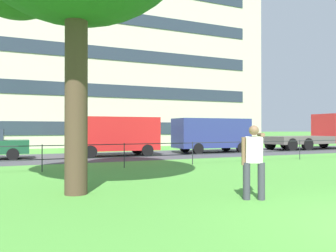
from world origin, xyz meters
The scene contains 7 objects.
street_strip centered at (0.00, 16.07, 0.00)m, with size 80.00×6.84×0.01m, color #424247.
park_fence centered at (0.00, 10.04, 0.66)m, with size 28.05×0.04×1.00m.
person_thrower centered at (-0.81, 2.82, 0.89)m, with size 0.76×0.67×1.64m.
panel_van_right centered at (-0.28, 16.08, 1.27)m, with size 5.06×2.22×2.24m.
panel_van_far_left centered at (6.39, 16.31, 1.27)m, with size 5.05×2.20×2.24m.
flatbed_truck_far_right centered at (16.26, 16.49, 1.22)m, with size 7.37×2.63×2.75m.
apartment_building_background centered at (3.27, 32.61, 8.25)m, with size 30.29×13.79×16.50m.
Camera 1 is at (-5.73, -3.43, 1.57)m, focal length 37.30 mm.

